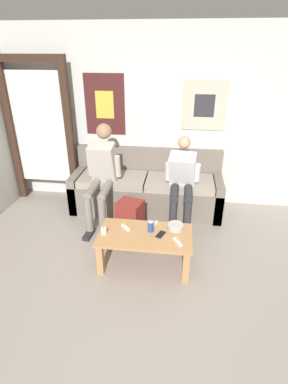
{
  "coord_description": "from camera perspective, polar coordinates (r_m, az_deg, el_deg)",
  "views": [
    {
      "loc": [
        0.33,
        -1.79,
        2.26
      ],
      "look_at": [
        -0.09,
        1.37,
        0.69
      ],
      "focal_mm": 28.0,
      "sensor_mm": 36.0,
      "label": 1
    }
  ],
  "objects": [
    {
      "name": "wall_back",
      "position": [
        4.49,
        3.17,
        13.6
      ],
      "size": [
        10.0,
        0.07,
        2.55
      ],
      "color": "silver",
      "rests_on": "ground_plane"
    },
    {
      "name": "game_controller_near_right",
      "position": [
        3.4,
        -3.53,
        -6.77
      ],
      "size": [
        0.12,
        0.13,
        0.03
      ],
      "color": "white",
      "rests_on": "coffee_table"
    },
    {
      "name": "cell_phone",
      "position": [
        3.3,
        3.19,
        -8.06
      ],
      "size": [
        0.11,
        0.15,
        0.01
      ],
      "color": "black",
      "rests_on": "coffee_table"
    },
    {
      "name": "person_seated_teen",
      "position": [
        3.98,
        7.27,
        2.15
      ],
      "size": [
        0.47,
        0.9,
        1.17
      ],
      "color": "#2D2D33",
      "rests_on": "ground_plane"
    },
    {
      "name": "pillar_candle",
      "position": [
        3.33,
        -7.66,
        -7.34
      ],
      "size": [
        0.06,
        0.06,
        0.08
      ],
      "color": "silver",
      "rests_on": "coffee_table"
    },
    {
      "name": "ceramic_bowl",
      "position": [
        3.4,
        6.03,
        -6.49
      ],
      "size": [
        0.19,
        0.19,
        0.06
      ],
      "color": "#B7B2A8",
      "rests_on": "coffee_table"
    },
    {
      "name": "person_seated_adult",
      "position": [
        4.09,
        -8.06,
        3.92
      ],
      "size": [
        0.47,
        0.95,
        1.32
      ],
      "color": "gray",
      "rests_on": "ground_plane"
    },
    {
      "name": "drink_can_blue",
      "position": [
        3.32,
        1.27,
        -6.59
      ],
      "size": [
        0.07,
        0.07,
        0.12
      ],
      "color": "#28479E",
      "rests_on": "coffee_table"
    },
    {
      "name": "door_frame",
      "position": [
        4.77,
        -19.27,
        12.0
      ],
      "size": [
        1.0,
        0.1,
        2.15
      ],
      "color": "#382319",
      "rests_on": "ground_plane"
    },
    {
      "name": "game_controller_far_center",
      "position": [
        3.45,
        1.8,
        -6.21
      ],
      "size": [
        0.1,
        0.14,
        0.03
      ],
      "color": "white",
      "rests_on": "coffee_table"
    },
    {
      "name": "backpack",
      "position": [
        3.92,
        -2.75,
        -5.1
      ],
      "size": [
        0.37,
        0.37,
        0.46
      ],
      "color": "maroon",
      "rests_on": "ground_plane"
    },
    {
      "name": "game_controller_near_left",
      "position": [
        3.19,
        6.4,
        -9.44
      ],
      "size": [
        0.1,
        0.14,
        0.03
      ],
      "color": "white",
      "rests_on": "coffee_table"
    },
    {
      "name": "coffee_table",
      "position": [
        3.35,
        0.21,
        -9.06
      ],
      "size": [
        1.03,
        0.56,
        0.4
      ],
      "color": "#B27F4C",
      "rests_on": "ground_plane"
    },
    {
      "name": "ground_plane",
      "position": [
        2.91,
        -2.0,
        -24.84
      ],
      "size": [
        18.0,
        18.0,
        0.0
      ],
      "primitive_type": "plane",
      "color": "gray"
    },
    {
      "name": "couch",
      "position": [
        4.48,
        0.49,
        0.42
      ],
      "size": [
        2.19,
        0.73,
        0.87
      ],
      "color": "#70665B",
      "rests_on": "ground_plane"
    }
  ]
}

